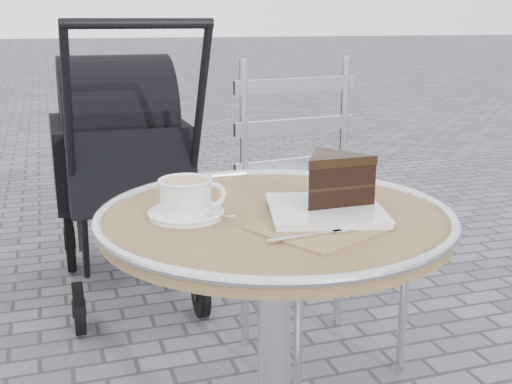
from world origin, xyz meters
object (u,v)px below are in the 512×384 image
object	(u,v)px
cafe_table	(274,288)
cake_plate_set	(331,186)
cappuccino_set	(187,200)
bistro_chair	(307,176)
baby_stroller	(123,172)

from	to	relation	value
cafe_table	cake_plate_set	size ratio (longest dim) A/B	2.11
cappuccino_set	cake_plate_set	distance (m)	0.29
cafe_table	bistro_chair	distance (m)	0.82
cake_plate_set	baby_stroller	bearing A→B (deg)	114.32
bistro_chair	baby_stroller	world-z (taller)	baby_stroller
cafe_table	cappuccino_set	distance (m)	0.26
cappuccino_set	bistro_chair	bearing A→B (deg)	56.80
cappuccino_set	baby_stroller	bearing A→B (deg)	93.84
bistro_chair	baby_stroller	distance (m)	0.90
cake_plate_set	baby_stroller	world-z (taller)	baby_stroller
cappuccino_set	cafe_table	bearing A→B (deg)	-4.84
baby_stroller	cake_plate_set	bearing A→B (deg)	-80.50
cappuccino_set	bistro_chair	distance (m)	0.90
cafe_table	baby_stroller	bearing A→B (deg)	95.61
cafe_table	bistro_chair	bearing A→B (deg)	62.68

